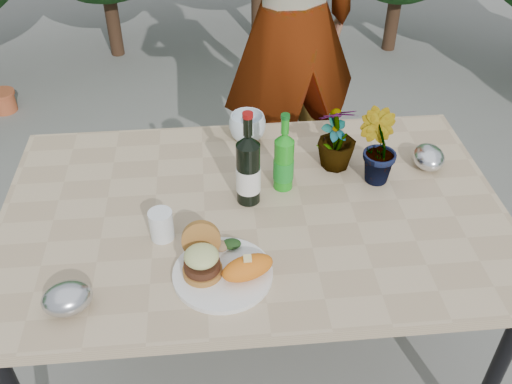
{
  "coord_description": "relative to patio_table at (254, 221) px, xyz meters",
  "views": [
    {
      "loc": [
        -0.12,
        -1.37,
        1.93
      ],
      "look_at": [
        0.0,
        -0.08,
        0.88
      ],
      "focal_mm": 40.0,
      "sensor_mm": 36.0,
      "label": 1
    }
  ],
  "objects": [
    {
      "name": "ground",
      "position": [
        0.0,
        0.0,
        -0.69
      ],
      "size": [
        80.0,
        80.0,
        0.0
      ],
      "primitive_type": "plane",
      "color": "slate",
      "rests_on": "ground"
    },
    {
      "name": "patio_table",
      "position": [
        0.0,
        0.0,
        0.0
      ],
      "size": [
        1.6,
        1.0,
        0.75
      ],
      "color": "tan",
      "rests_on": "ground"
    },
    {
      "name": "dinner_plate",
      "position": [
        -0.11,
        -0.28,
        0.06
      ],
      "size": [
        0.28,
        0.28,
        0.01
      ],
      "primitive_type": "cylinder",
      "color": "white",
      "rests_on": "patio_table"
    },
    {
      "name": "burger_stack",
      "position": [
        -0.17,
        -0.26,
        0.12
      ],
      "size": [
        0.11,
        0.16,
        0.11
      ],
      "color": "#B7722D",
      "rests_on": "dinner_plate"
    },
    {
      "name": "sweet_potato",
      "position": [
        -0.04,
        -0.3,
        0.1
      ],
      "size": [
        0.17,
        0.12,
        0.06
      ],
      "primitive_type": "ellipsoid",
      "rotation": [
        0.0,
        0.0,
        0.35
      ],
      "color": "orange",
      "rests_on": "dinner_plate"
    },
    {
      "name": "grilled_veg",
      "position": [
        -0.09,
        -0.19,
        0.09
      ],
      "size": [
        0.08,
        0.05,
        0.03
      ],
      "color": "olive",
      "rests_on": "dinner_plate"
    },
    {
      "name": "wine_bottle",
      "position": [
        -0.01,
        0.04,
        0.18
      ],
      "size": [
        0.08,
        0.08,
        0.33
      ],
      "rotation": [
        0.0,
        0.0,
        -0.4
      ],
      "color": "black",
      "rests_on": "patio_table"
    },
    {
      "name": "sparkling_water",
      "position": [
        0.11,
        0.1,
        0.16
      ],
      "size": [
        0.07,
        0.07,
        0.28
      ],
      "rotation": [
        0.0,
        0.0,
        -0.3
      ],
      "color": "#1C961B",
      "rests_on": "patio_table"
    },
    {
      "name": "plastic_cup",
      "position": [
        -0.28,
        -0.11,
        0.1
      ],
      "size": [
        0.07,
        0.07,
        0.09
      ],
      "primitive_type": "cylinder",
      "color": "white",
      "rests_on": "patio_table"
    },
    {
      "name": "seedling_left",
      "position": [
        0.29,
        0.2,
        0.16
      ],
      "size": [
        0.12,
        0.11,
        0.2
      ],
      "primitive_type": "imported",
      "rotation": [
        0.0,
        0.0,
        0.53
      ],
      "color": "#2D5E20",
      "rests_on": "patio_table"
    },
    {
      "name": "seedling_mid",
      "position": [
        0.42,
        0.12,
        0.18
      ],
      "size": [
        0.17,
        0.18,
        0.25
      ],
      "primitive_type": "imported",
      "rotation": [
        0.0,
        0.0,
        2.27
      ],
      "color": "#265A1F",
      "rests_on": "patio_table"
    },
    {
      "name": "seedling_right",
      "position": [
        0.3,
        0.2,
        0.18
      ],
      "size": [
        0.15,
        0.15,
        0.24
      ],
      "primitive_type": "imported",
      "rotation": [
        0.0,
        0.0,
        3.27
      ],
      "color": "#21581E",
      "rests_on": "patio_table"
    },
    {
      "name": "blue_bowl",
      "position": [
        0.01,
        0.39,
        0.11
      ],
      "size": [
        0.18,
        0.18,
        0.11
      ],
      "primitive_type": "imported",
      "rotation": [
        0.0,
        0.0,
        -0.43
      ],
      "color": "silver",
      "rests_on": "patio_table"
    },
    {
      "name": "foil_packet_left",
      "position": [
        -0.52,
        -0.36,
        0.1
      ],
      "size": [
        0.15,
        0.14,
        0.08
      ],
      "primitive_type": "ellipsoid",
      "rotation": [
        0.0,
        0.0,
        0.25
      ],
      "color": "#B4B5BB",
      "rests_on": "patio_table"
    },
    {
      "name": "foil_packet_right",
      "position": [
        0.62,
        0.17,
        0.1
      ],
      "size": [
        0.12,
        0.14,
        0.08
      ],
      "primitive_type": "ellipsoid",
      "rotation": [
        0.0,
        0.0,
        1.49
      ],
      "color": "silver",
      "rests_on": "patio_table"
    },
    {
      "name": "person",
      "position": [
        0.25,
        0.98,
        0.25
      ],
      "size": [
        0.8,
        0.65,
        1.89
      ],
      "primitive_type": "imported",
      "rotation": [
        0.0,
        0.0,
        3.48
      ],
      "color": "#99644C",
      "rests_on": "ground"
    },
    {
      "name": "terracotta_pot",
      "position": [
        -1.45,
        2.01,
        -0.62
      ],
      "size": [
        0.17,
        0.17,
        0.14
      ],
      "color": "#C05731",
      "rests_on": "ground"
    }
  ]
}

